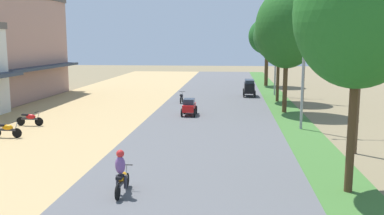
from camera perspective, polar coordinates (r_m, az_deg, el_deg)
shophouse_mid at (r=43.71m, az=-24.09°, el=7.69°), size 7.65×14.15×10.10m
parked_motorbike_second at (r=25.92m, az=-24.01°, el=-2.72°), size 1.80×0.54×0.94m
parked_motorbike_third at (r=29.00m, az=-21.29°, el=-1.38°), size 1.80×0.54×0.94m
median_tree_nearest at (r=15.67m, az=21.86°, el=11.92°), size 4.44×4.44×9.02m
median_tree_second at (r=32.59m, az=12.88°, el=10.49°), size 4.80×4.80×9.41m
median_tree_third at (r=38.56m, az=11.84°, el=9.54°), size 4.61×4.61×8.14m
median_tree_fourth at (r=52.23m, az=10.26°, el=9.57°), size 4.55×4.55×8.31m
streetlamp_near at (r=26.46m, az=15.07°, el=7.43°), size 3.16×0.20×8.44m
streetlamp_mid at (r=43.13m, az=11.41°, el=7.92°), size 3.16×0.20×8.24m
utility_pole_near at (r=21.53m, az=22.07°, el=6.56°), size 1.80×0.20×9.21m
utility_pole_far at (r=39.51m, az=15.15°, el=7.45°), size 1.80×0.20×8.84m
car_hatchback_red at (r=30.75m, az=-0.39°, el=0.17°), size 1.04×2.00×1.23m
car_van_black at (r=41.79m, az=7.84°, el=2.82°), size 1.19×2.41×1.67m
motorbike_foreground_rider at (r=15.15m, az=-9.62°, el=-8.87°), size 0.54×1.80×1.66m
motorbike_ahead_second at (r=37.21m, az=-1.45°, el=1.44°), size 0.54×1.80×0.94m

